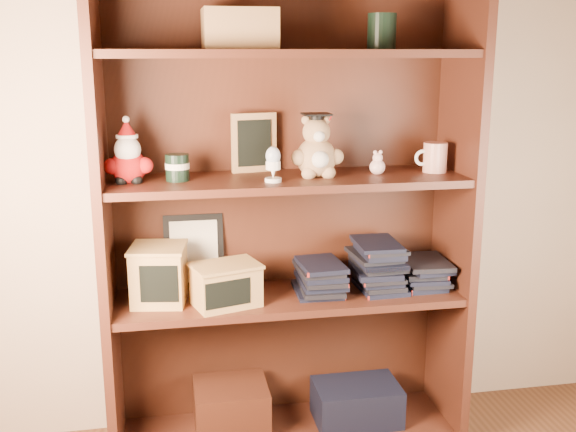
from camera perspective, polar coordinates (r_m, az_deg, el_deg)
name	(u,v)px	position (r m, az deg, el deg)	size (l,w,h in m)	color
bookcase	(285,224)	(2.26, -0.30, -0.72)	(1.20, 0.35, 1.60)	#441F13
shelf_lower	(288,297)	(2.29, 0.00, -6.89)	(1.14, 0.33, 0.02)	#441F13
shelf_upper	(288,181)	(2.18, 0.00, 3.01)	(1.14, 0.33, 0.02)	#441F13
santa_plush	(128,158)	(2.12, -13.39, 4.81)	(0.15, 0.11, 0.21)	#A50F0F
teachers_tin	(177,167)	(2.13, -9.35, 4.10)	(0.08, 0.08, 0.08)	black
chalkboard_plaque	(254,144)	(2.26, -2.90, 6.14)	(0.15, 0.10, 0.20)	#9E7547
egg_cup	(273,163)	(2.08, -1.27, 4.51)	(0.05, 0.05, 0.11)	white
grad_teddy_bear	(317,152)	(2.17, 2.44, 5.43)	(0.17, 0.15, 0.21)	tan
pink_figurine	(377,165)	(2.24, 7.58, 4.32)	(0.05, 0.05, 0.08)	beige
teacher_mug	(434,157)	(2.31, 12.29, 4.87)	(0.11, 0.08, 0.10)	silver
certificate_frame	(194,251)	(2.34, -7.96, -2.94)	(0.20, 0.05, 0.25)	black
treats_box	(159,274)	(2.22, -10.87, -4.85)	(0.20, 0.20, 0.19)	tan
pencils_box	(226,284)	(2.17, -5.28, -5.79)	(0.24, 0.20, 0.14)	tan
book_stack_left	(319,276)	(2.28, 2.62, -5.11)	(0.14, 0.20, 0.11)	black
book_stack_mid	(377,264)	(2.33, 7.57, -4.03)	(0.14, 0.20, 0.18)	black
book_stack_right	(423,272)	(2.39, 11.35, -4.67)	(0.14, 0.20, 0.10)	black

